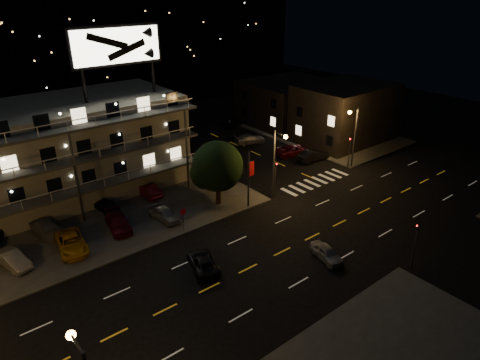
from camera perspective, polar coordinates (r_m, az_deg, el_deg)
ground at (r=38.12m, az=3.42°, el=-10.59°), size 140.00×140.00×0.00m
curb_nw at (r=48.62m, az=-25.95°, el=-4.78°), size 44.00×24.00×0.15m
curb_ne at (r=70.19m, az=10.84°, el=6.19°), size 16.00×24.00×0.15m
motel at (r=50.80m, az=-23.80°, el=3.47°), size 28.00×13.80×18.10m
side_bldg_front at (r=66.57m, az=13.72°, el=8.67°), size 14.06×10.00×8.50m
side_bldg_back at (r=74.39m, az=6.36°, el=10.31°), size 14.06×12.00×7.00m
streetlight_nc at (r=45.97m, az=4.87°, el=2.93°), size 0.44×1.92×8.00m
streetlight_ne at (r=55.94m, az=14.91°, el=6.23°), size 1.92×0.44×8.00m
signal_nw at (r=47.60m, az=4.75°, el=0.60°), size 0.20×0.27×4.60m
signal_sw at (r=38.64m, az=22.37°, el=-7.58°), size 0.20×0.27×4.60m
signal_ne at (r=56.72m, az=14.40°, el=3.98°), size 0.27×0.20×4.60m
banner_north at (r=44.79m, az=1.21°, el=0.27°), size 0.83×0.16×6.40m
stop_sign at (r=41.54m, az=-7.59°, el=-4.73°), size 0.91×0.11×2.61m
tree at (r=44.95m, az=-3.06°, el=1.64°), size 5.63×5.42×7.09m
lot_car_1 at (r=41.46m, az=-28.08°, el=-9.31°), size 2.45×4.28×1.33m
lot_car_2 at (r=41.61m, az=-21.57°, el=-7.79°), size 2.94×5.25×1.39m
lot_car_3 at (r=43.48m, az=-15.93°, el=-5.45°), size 2.72×4.93×1.35m
lot_car_4 at (r=43.95m, az=-9.99°, el=-4.47°), size 2.09×4.12×1.35m
lot_car_7 at (r=45.26m, az=-24.63°, el=-5.61°), size 2.27×4.91×1.39m
lot_car_8 at (r=47.36m, az=-17.62°, el=-3.10°), size 2.20×4.00×1.29m
lot_car_9 at (r=49.18m, az=-12.18°, el=-1.31°), size 1.64×4.20×1.36m
side_car_0 at (r=58.67m, az=9.69°, el=3.24°), size 4.78×1.94×1.54m
side_car_1 at (r=60.32m, az=7.11°, el=3.99°), size 5.70×3.53×1.47m
side_car_2 at (r=64.38m, az=1.30°, el=5.50°), size 5.05×2.96×1.37m
side_car_3 at (r=72.47m, az=-0.94°, el=7.79°), size 4.57×2.61×1.46m
road_car_east at (r=38.60m, az=11.48°, el=-9.51°), size 2.18×3.81×1.22m
road_car_west at (r=36.88m, az=-4.96°, el=-10.85°), size 3.27×4.81×1.22m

